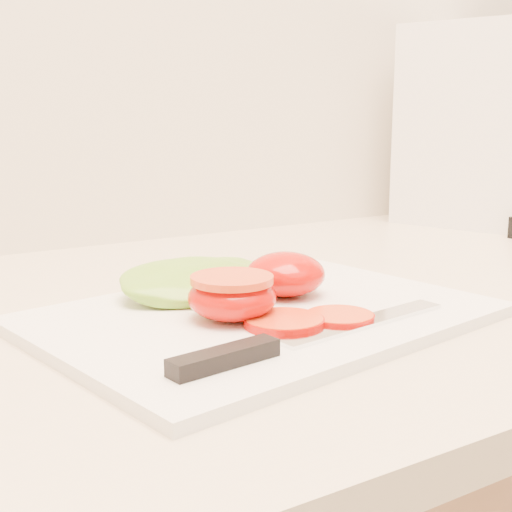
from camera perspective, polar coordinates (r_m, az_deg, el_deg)
cutting_board at (r=0.60m, az=0.51°, el=-4.81°), size 0.40×0.32×0.01m
tomato_half_dome at (r=0.65m, az=2.38°, el=-1.45°), size 0.07×0.07×0.04m
tomato_half_cut at (r=0.57m, az=-1.93°, el=-3.15°), size 0.07×0.07×0.04m
tomato_slice_0 at (r=0.56m, az=2.26°, el=-5.29°), size 0.06×0.06×0.01m
tomato_slice_1 at (r=0.58m, az=6.72°, el=-4.87°), size 0.05×0.05×0.01m
lettuce_leaf_0 at (r=0.65m, az=-5.01°, el=-2.05°), size 0.14×0.10×0.03m
lettuce_leaf_1 at (r=0.68m, az=-2.15°, el=-1.56°), size 0.12×0.10×0.02m
knife at (r=0.51m, az=2.34°, el=-6.90°), size 0.27×0.06×0.01m
appliance at (r=1.17m, az=18.69°, el=9.83°), size 0.27×0.30×0.30m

